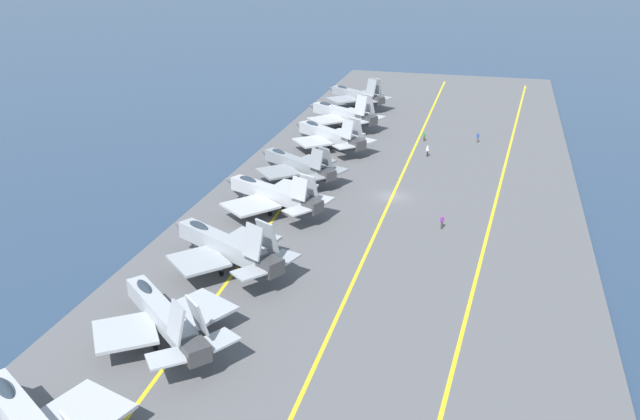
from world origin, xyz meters
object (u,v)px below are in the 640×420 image
at_px(parked_jet_fourth, 271,193).
at_px(parked_jet_sixth, 328,135).
at_px(parked_jet_fifth, 296,164).
at_px(crew_blue_vest, 478,137).
at_px(crew_purple_vest, 442,221).
at_px(parked_jet_eighth, 356,95).
at_px(crew_white_vest, 428,151).
at_px(parked_jet_second, 162,315).
at_px(parked_jet_seventh, 341,113).
at_px(crew_green_vest, 424,136).
at_px(parked_jet_third, 224,245).

distance_m(parked_jet_fourth, parked_jet_sixth, 28.02).
bearing_deg(parked_jet_fifth, crew_blue_vest, -43.92).
xyz_separation_m(parked_jet_fourth, crew_purple_vest, (0.05, -21.26, -1.47)).
height_order(crew_purple_vest, crew_blue_vest, crew_purple_vest).
height_order(parked_jet_fourth, parked_jet_fifth, parked_jet_fourth).
bearing_deg(crew_blue_vest, parked_jet_fourth, 147.72).
bearing_deg(parked_jet_eighth, crew_white_vest, -148.59).
relative_size(crew_white_vest, crew_purple_vest, 1.01).
relative_size(parked_jet_second, parked_jet_fifth, 0.97).
xyz_separation_m(parked_jet_fifth, crew_purple_vest, (-12.39, -21.70, -1.34)).
bearing_deg(parked_jet_eighth, parked_jet_seventh, -177.64).
relative_size(parked_jet_fourth, parked_jet_eighth, 1.08).
bearing_deg(crew_white_vest, parked_jet_second, 164.57).
distance_m(parked_jet_sixth, crew_blue_vest, 25.29).
relative_size(parked_jet_fourth, crew_green_vest, 9.81).
distance_m(parked_jet_fifth, crew_green_vest, 28.28).
height_order(parked_jet_fifth, crew_blue_vest, parked_jet_fifth).
distance_m(parked_jet_sixth, parked_jet_eighth, 28.70).
bearing_deg(parked_jet_sixth, crew_blue_vest, -67.93).
bearing_deg(parked_jet_seventh, parked_jet_third, -179.04).
bearing_deg(parked_jet_sixth, parked_jet_seventh, 3.86).
bearing_deg(crew_purple_vest, crew_blue_vest, -3.73).
height_order(parked_jet_fifth, parked_jet_sixth, parked_jet_sixth).
bearing_deg(parked_jet_fourth, crew_white_vest, -30.66).
height_order(parked_jet_third, crew_white_vest, parked_jet_third).
bearing_deg(parked_jet_fourth, crew_green_vest, -22.48).
relative_size(parked_jet_eighth, crew_white_vest, 8.40).
distance_m(parked_jet_third, parked_jet_eighth, 72.92).
relative_size(parked_jet_fourth, parked_jet_fifth, 1.07).
height_order(crew_green_vest, crew_blue_vest, crew_blue_vest).
height_order(parked_jet_third, parked_jet_fourth, parked_jet_third).
bearing_deg(parked_jet_sixth, crew_green_vest, -61.05).
bearing_deg(crew_purple_vest, parked_jet_sixth, 36.85).
bearing_deg(crew_white_vest, crew_blue_vest, -36.58).
bearing_deg(crew_purple_vest, parked_jet_fifth, 60.27).
bearing_deg(crew_white_vest, parked_jet_seventh, 51.39).
height_order(parked_jet_fourth, crew_white_vest, parked_jet_fourth).
height_order(parked_jet_sixth, parked_jet_eighth, parked_jet_eighth).
bearing_deg(crew_blue_vest, crew_purple_vest, 176.27).
xyz_separation_m(parked_jet_eighth, crew_blue_vest, (-19.17, -24.94, -1.61)).
height_order(parked_jet_fourth, crew_purple_vest, parked_jet_fourth).
bearing_deg(parked_jet_seventh, parked_jet_fifth, -179.68).
distance_m(parked_jet_second, parked_jet_sixth, 58.17).
relative_size(parked_jet_third, crew_white_vest, 9.24).
distance_m(parked_jet_second, parked_jet_third, 13.93).
xyz_separation_m(parked_jet_fifth, parked_jet_eighth, (44.24, 0.80, 0.26)).
xyz_separation_m(parked_jet_seventh, parked_jet_eighth, (15.34, 0.63, 0.00)).
xyz_separation_m(parked_jet_second, parked_jet_eighth, (86.83, 1.70, -0.05)).
height_order(parked_jet_second, parked_jet_sixth, parked_jet_second).
bearing_deg(parked_jet_second, parked_jet_seventh, 0.85).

